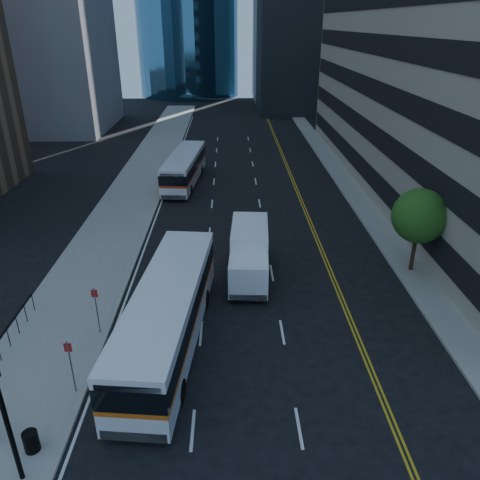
{
  "coord_description": "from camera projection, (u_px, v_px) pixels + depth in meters",
  "views": [
    {
      "loc": [
        -2.03,
        -16.88,
        13.87
      ],
      "look_at": [
        -1.47,
        6.78,
        2.8
      ],
      "focal_mm": 35.0,
      "sensor_mm": 36.0,
      "label": 1
    }
  ],
  "objects": [
    {
      "name": "street_tree",
      "position": [
        420.0,
        216.0,
        27.1
      ],
      "size": [
        3.2,
        3.2,
        5.1
      ],
      "color": "#332114",
      "rests_on": "sidewalk_east"
    },
    {
      "name": "sidewalk_west",
      "position": [
        139.0,
        185.0,
        43.58
      ],
      "size": [
        5.0,
        90.0,
        0.15
      ],
      "primitive_type": "cube",
      "color": "gray",
      "rests_on": "ground"
    },
    {
      "name": "lamp_post",
      "position": [
        6.0,
        420.0,
        14.42
      ],
      "size": [
        0.28,
        0.28,
        4.56
      ],
      "color": "black",
      "rests_on": "sidewalk_west"
    },
    {
      "name": "bus_rear",
      "position": [
        184.0,
        167.0,
        43.62
      ],
      "size": [
        3.43,
        11.01,
        2.79
      ],
      "rotation": [
        0.0,
        0.0,
        -0.1
      ],
      "color": "white",
      "rests_on": "ground"
    },
    {
      "name": "trash_can",
      "position": [
        31.0,
        441.0,
        16.35
      ],
      "size": [
        0.68,
        0.68,
        0.8
      ],
      "primitive_type": "cylinder",
      "rotation": [
        0.0,
        0.0,
        0.34
      ],
      "color": "black",
      "rests_on": "sidewalk_west"
    },
    {
      "name": "sidewalk_east",
      "position": [
        346.0,
        183.0,
        44.01
      ],
      "size": [
        2.0,
        90.0,
        0.15
      ],
      "primitive_type": "cube",
      "color": "gray",
      "rests_on": "ground"
    },
    {
      "name": "bus_front",
      "position": [
        168.0,
        313.0,
        21.48
      ],
      "size": [
        3.86,
        12.35,
        3.13
      ],
      "rotation": [
        0.0,
        0.0,
        -0.1
      ],
      "color": "white",
      "rests_on": "ground"
    },
    {
      "name": "box_truck",
      "position": [
        249.0,
        253.0,
        27.39
      ],
      "size": [
        2.5,
        6.33,
        2.98
      ],
      "rotation": [
        0.0,
        0.0,
        -0.06
      ],
      "color": "white",
      "rests_on": "ground"
    },
    {
      "name": "ground",
      "position": [
        276.0,
        359.0,
        21.2
      ],
      "size": [
        160.0,
        160.0,
        0.0
      ],
      "primitive_type": "plane",
      "color": "black",
      "rests_on": "ground"
    }
  ]
}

